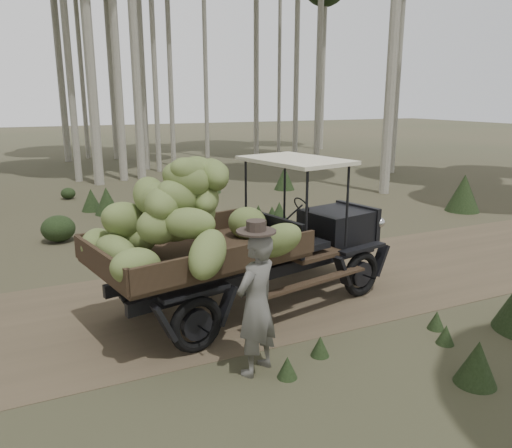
{
  "coord_description": "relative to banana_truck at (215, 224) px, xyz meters",
  "views": [
    {
      "loc": [
        -1.09,
        -7.88,
        3.57
      ],
      "look_at": [
        2.39,
        -0.38,
        1.45
      ],
      "focal_mm": 35.0,
      "sensor_mm": 36.0,
      "label": 1
    }
  ],
  "objects": [
    {
      "name": "ground",
      "position": [
        -1.57,
        0.58,
        -1.58
      ],
      "size": [
        120.0,
        120.0,
        0.0
      ],
      "primitive_type": "plane",
      "color": "#473D2B",
      "rests_on": "ground"
    },
    {
      "name": "farmer",
      "position": [
        -0.13,
        -1.87,
        -0.6
      ],
      "size": [
        0.83,
        0.73,
        2.08
      ],
      "rotation": [
        0.0,
        0.0,
        3.62
      ],
      "color": "#5B5A54",
      "rests_on": "ground"
    },
    {
      "name": "banana_truck",
      "position": [
        0.0,
        0.0,
        0.0
      ],
      "size": [
        5.77,
        3.31,
        2.81
      ],
      "rotation": [
        0.0,
        0.0,
        0.21
      ],
      "color": "black",
      "rests_on": "ground"
    },
    {
      "name": "dirt_track",
      "position": [
        -1.57,
        0.58,
        -1.58
      ],
      "size": [
        70.0,
        4.0,
        0.01
      ],
      "primitive_type": "cube",
      "color": "brown",
      "rests_on": "ground"
    }
  ]
}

